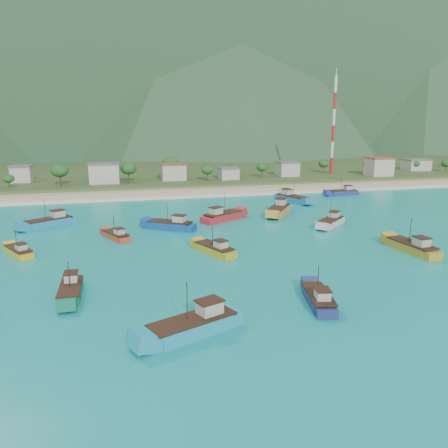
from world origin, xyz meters
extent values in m
plane|color=#0B8278|center=(0.00, 0.00, 0.00)|extent=(600.00, 600.00, 0.00)
cube|color=beige|center=(0.00, 79.00, 0.00)|extent=(400.00, 18.00, 1.20)
cube|color=#385123|center=(0.00, 140.00, 0.00)|extent=(400.00, 110.00, 2.40)
cube|color=white|center=(0.00, 69.50, 0.00)|extent=(400.00, 2.50, 0.08)
cube|color=#385942|center=(120.00, 400.00, 100.00)|extent=(1100.00, 160.00, 200.00)
cube|color=#284C2D|center=(-40.00, 300.00, 75.00)|extent=(800.00, 160.00, 150.00)
cone|color=#284C2D|center=(60.00, 300.00, 85.00)|extent=(280.00, 280.00, 170.00)
cone|color=#284C2D|center=(260.00, 300.00, 105.00)|extent=(280.00, 280.00, 210.00)
cube|color=beige|center=(-59.90, 110.89, 4.48)|extent=(7.11, 7.77, 5.76)
cube|color=beige|center=(-29.33, 99.81, 5.09)|extent=(10.66, 8.28, 6.97)
cube|color=beige|center=(-3.09, 102.43, 4.56)|extent=(9.17, 7.65, 5.93)
cube|color=beige|center=(18.60, 99.55, 3.68)|extent=(7.16, 7.22, 4.15)
cube|color=beige|center=(45.39, 103.78, 4.35)|extent=(8.17, 7.88, 5.50)
cube|color=beige|center=(83.12, 94.83, 5.20)|extent=(9.45, 8.41, 7.19)
cube|color=beige|center=(112.57, 109.29, 4.00)|extent=(11.19, 8.01, 4.79)
cylinder|color=red|center=(67.94, 108.00, 5.06)|extent=(1.20, 1.20, 6.91)
cylinder|color=white|center=(67.94, 108.00, 11.97)|extent=(1.20, 1.20, 6.91)
cylinder|color=red|center=(67.94, 108.00, 18.88)|extent=(1.20, 1.20, 6.91)
cylinder|color=white|center=(67.94, 108.00, 25.80)|extent=(1.20, 1.20, 6.91)
cylinder|color=red|center=(67.94, 108.00, 32.71)|extent=(1.20, 1.20, 6.91)
cylinder|color=white|center=(67.94, 108.00, 39.63)|extent=(1.20, 1.20, 6.91)
cube|color=beige|center=(23.45, 22.49, 0.55)|extent=(9.84, 9.35, 1.91)
cube|color=beige|center=(25.03, 23.94, 2.28)|extent=(3.06, 3.03, 1.55)
cylinder|color=#382114|center=(23.01, 22.09, 3.65)|extent=(0.12, 0.12, 4.29)
cube|color=teal|center=(26.78, 53.96, 0.72)|extent=(7.39, 12.79, 2.23)
cube|color=beige|center=(25.97, 56.34, 2.74)|extent=(3.03, 3.37, 1.81)
cylinder|color=#382114|center=(27.01, 53.30, 4.34)|extent=(0.12, 0.12, 5.02)
cube|color=#2084B8|center=(-41.16, 37.82, 0.68)|extent=(11.82, 9.36, 2.15)
cube|color=beige|center=(-39.13, 39.14, 2.62)|extent=(3.43, 3.28, 1.75)
cylinder|color=#382114|center=(-41.73, 37.46, 4.17)|extent=(0.12, 0.12, 4.84)
cube|color=#106E49|center=(-32.50, -7.56, 0.47)|extent=(2.89, 9.62, 1.75)
cube|color=beige|center=(-32.49, -5.60, 2.06)|extent=(1.77, 2.19, 1.42)
cylinder|color=#382114|center=(-32.50, -8.11, 3.31)|extent=(0.12, 0.12, 3.93)
cube|color=#B04327|center=(-26.08, 22.86, 0.40)|extent=(6.10, 9.03, 1.59)
cube|color=beige|center=(-25.31, 21.24, 1.84)|extent=(2.30, 2.49, 1.29)
cylinder|color=#382114|center=(-26.29, 23.31, 2.99)|extent=(0.12, 0.12, 3.58)
cube|color=#B68A24|center=(28.08, -0.63, 0.64)|extent=(4.41, 11.68, 2.08)
cube|color=beige|center=(28.30, -2.96, 2.52)|extent=(2.32, 2.78, 1.69)
cylinder|color=#382114|center=(28.02, 0.02, 4.01)|extent=(0.12, 0.12, 4.67)
cube|color=navy|center=(48.25, 62.00, 0.55)|extent=(10.62, 3.63, 1.90)
cube|color=beige|center=(50.39, 62.11, 2.28)|extent=(2.48, 2.04, 1.55)
cylinder|color=#382114|center=(47.66, 61.97, 3.65)|extent=(0.12, 0.12, 4.28)
cube|color=#2094B7|center=(-17.78, -22.88, 0.67)|extent=(12.17, 7.68, 2.13)
cube|color=beige|center=(-15.56, -21.96, 2.60)|extent=(3.29, 3.00, 1.73)
cylinder|color=#382114|center=(-18.39, -23.13, 4.14)|extent=(0.12, 0.12, 4.80)
cube|color=navy|center=(0.25, -18.45, 0.46)|extent=(4.74, 9.88, 1.73)
cube|color=beige|center=(-0.15, -20.35, 2.03)|extent=(2.16, 2.48, 1.40)
cylinder|color=#382114|center=(0.37, -17.92, 3.27)|extent=(0.12, 0.12, 3.89)
cube|color=#B6242A|center=(0.13, 34.50, 0.69)|extent=(12.05, 9.39, 2.18)
cube|color=beige|center=(-1.95, 33.20, 2.67)|extent=(3.48, 3.31, 1.77)
cylinder|color=#382114|center=(0.71, 34.87, 4.24)|extent=(0.12, 0.12, 4.91)
cube|color=#C68A33|center=(16.28, 37.89, 0.75)|extent=(10.25, 12.58, 2.31)
cube|color=beige|center=(17.74, 40.04, 2.84)|extent=(3.54, 3.69, 1.87)
cylinder|color=#382114|center=(15.87, 37.30, 4.50)|extent=(0.12, 0.12, 5.19)
cube|color=#11458D|center=(-13.84, 28.58, 0.63)|extent=(11.24, 9.02, 2.05)
cube|color=beige|center=(-11.92, 27.30, 2.48)|extent=(3.28, 3.14, 1.67)
cylinder|color=#382114|center=(-14.37, 28.93, 3.96)|extent=(0.12, 0.12, 4.61)
cube|color=gold|center=(-43.65, 15.54, 0.38)|extent=(6.44, 8.72, 1.56)
cube|color=beige|center=(-42.79, 14.01, 1.79)|extent=(2.33, 2.47, 1.27)
cylinder|color=#382114|center=(-43.89, 15.96, 2.92)|extent=(0.12, 0.12, 3.51)
cube|color=gold|center=(-8.26, 7.65, 0.49)|extent=(6.57, 10.15, 1.78)
cube|color=beige|center=(-7.45, 5.81, 2.11)|extent=(2.54, 2.76, 1.45)
cylinder|color=#382114|center=(-8.48, 8.17, 3.39)|extent=(0.12, 0.12, 4.01)
camera|label=1|loc=(-25.55, -68.78, 24.07)|focal=35.00mm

